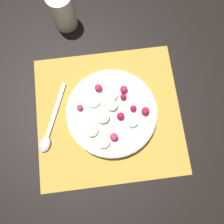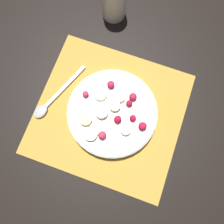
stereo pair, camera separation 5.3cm
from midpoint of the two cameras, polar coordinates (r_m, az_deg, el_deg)
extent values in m
plane|color=black|center=(0.57, -3.48, -1.32)|extent=(3.00, 3.00, 0.00)
cube|color=gold|center=(0.57, -3.50, -1.27)|extent=(0.37, 0.35, 0.01)
cylinder|color=silver|center=(0.56, -2.68, -1.11)|extent=(0.23, 0.23, 0.02)
torus|color=silver|center=(0.55, -2.72, -0.93)|extent=(0.23, 0.23, 0.01)
cylinder|color=white|center=(0.54, -2.75, -0.83)|extent=(0.21, 0.21, 0.00)
cylinder|color=#F4EAB7|center=(0.53, -5.29, -8.31)|extent=(0.04, 0.04, 0.01)
cylinder|color=beige|center=(0.53, -8.12, -5.48)|extent=(0.03, 0.03, 0.01)
cylinder|color=#F4EAB7|center=(0.54, -2.81, 1.04)|extent=(0.04, 0.04, 0.01)
cylinder|color=beige|center=(0.53, -5.21, -1.97)|extent=(0.04, 0.04, 0.01)
cylinder|color=#F4EAB7|center=(0.55, -7.68, 2.30)|extent=(0.05, 0.05, 0.01)
cylinder|color=beige|center=(0.55, -2.91, 3.83)|extent=(0.04, 0.04, 0.01)
cylinder|color=#F4EAB7|center=(0.53, 2.51, -3.27)|extent=(0.03, 0.03, 0.01)
sphere|color=#D12347|center=(0.55, 0.36, 5.36)|extent=(0.02, 0.02, 0.02)
sphere|color=#B21433|center=(0.53, -0.57, -1.73)|extent=(0.02, 0.02, 0.02)
sphere|color=#DB3356|center=(0.52, -2.35, -7.22)|extent=(0.02, 0.02, 0.02)
sphere|color=#B21433|center=(0.53, 2.85, 0.18)|extent=(0.02, 0.02, 0.02)
sphere|color=#B21433|center=(0.54, 0.23, 3.38)|extent=(0.02, 0.02, 0.02)
sphere|color=#DB3356|center=(0.55, -11.17, 0.52)|extent=(0.02, 0.02, 0.02)
sphere|color=red|center=(0.53, 5.99, -0.41)|extent=(0.02, 0.02, 0.02)
sphere|color=#D12347|center=(0.55, -6.31, 5.67)|extent=(0.02, 0.02, 0.02)
cube|color=#B2B2B7|center=(0.59, -16.90, 0.03)|extent=(0.06, 0.14, 0.00)
ellipsoid|color=#B2B2B7|center=(0.59, -19.71, -8.53)|extent=(0.04, 0.05, 0.01)
cylinder|color=white|center=(0.66, -15.27, 23.79)|extent=(0.07, 0.07, 0.11)
camera|label=1|loc=(0.03, -92.94, -13.03)|focal=35.00mm
camera|label=2|loc=(0.03, 87.06, 13.03)|focal=35.00mm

